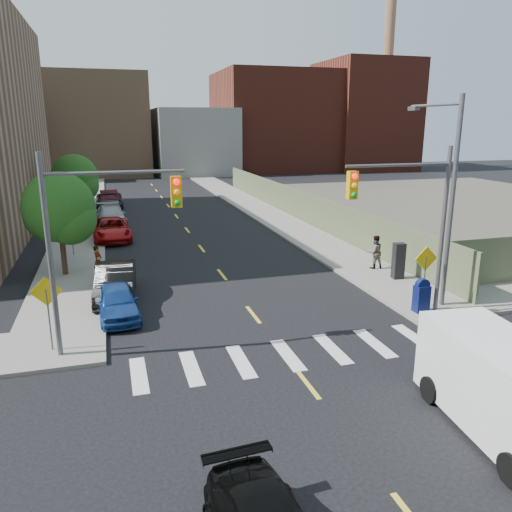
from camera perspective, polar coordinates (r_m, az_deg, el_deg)
ground at (r=14.58m, az=8.94°, el=-17.86°), size 160.00×160.00×0.00m
sidewalk_nw at (r=53.10m, az=-18.83°, el=5.74°), size 3.50×73.00×0.15m
sidewalk_ne at (r=54.68m, az=-2.31°, el=6.77°), size 3.50×73.00×0.15m
fence_north at (r=42.32m, az=4.65°, el=5.94°), size 0.12×44.00×2.50m
gravel_lot at (r=53.51m, az=22.62°, el=5.41°), size 36.00×42.00×0.06m
bg_bldg_midwest at (r=82.98m, az=-17.37°, el=14.07°), size 14.00×16.00×15.00m
bg_bldg_center at (r=82.15m, az=-7.20°, el=12.86°), size 12.00×16.00×10.00m
bg_bldg_east at (r=87.42m, az=1.91°, el=15.06°), size 18.00×18.00×16.00m
bg_bldg_fareast at (r=91.93m, az=12.19°, el=15.36°), size 14.00×16.00×18.00m
smokestack at (r=94.08m, az=14.62°, el=18.26°), size 1.80×1.80×28.00m
signal_nw at (r=17.31m, az=-17.81°, el=3.15°), size 4.59×0.30×7.00m
signal_ne at (r=20.77m, az=17.42°, el=5.05°), size 4.59×0.30×7.00m
streetlight_ne at (r=22.68m, az=21.00°, el=7.30°), size 0.25×3.70×9.00m
warn_sign_nw at (r=18.58m, az=-22.77°, el=-4.65°), size 1.06×0.06×2.83m
warn_sign_ne at (r=22.39m, az=18.80°, el=-1.04°), size 1.06×0.06×2.83m
warn_sign_midwest at (r=31.61m, az=-20.40°, el=3.33°), size 1.06×0.06×2.83m
tree_west_near at (r=27.49m, az=-21.57°, el=4.75°), size 3.66×3.64×5.52m
tree_west_far at (r=42.33m, az=-20.00°, el=8.14°), size 3.66×3.64×5.52m
parked_car_blue at (r=21.59m, az=-15.59°, el=-5.02°), size 1.90×4.12×1.37m
parked_car_black at (r=23.83m, az=-15.75°, el=-2.87°), size 2.07×4.93×1.58m
parked_car_red at (r=35.98m, az=-16.18°, el=2.97°), size 2.70×5.48×1.50m
parked_car_silver at (r=40.99m, az=-16.29°, el=4.42°), size 2.49×5.48×1.56m
parked_car_white at (r=43.53m, az=-16.31°, el=4.93°), size 1.99×4.35×1.45m
parked_car_maroon at (r=50.54m, az=-16.43°, el=6.30°), size 1.87×4.77×1.55m
parked_car_grey at (r=49.99m, az=-16.42°, el=6.16°), size 2.43×5.25×1.46m
cargo_van at (r=14.75m, az=26.26°, el=-13.11°), size 2.69×5.59×2.48m
mailbox at (r=22.09m, az=18.40°, el=-4.31°), size 0.61×0.47×1.46m
payphone at (r=26.36m, az=15.97°, el=-0.54°), size 0.58×0.49×1.85m
pedestrian_west at (r=27.14m, az=-17.62°, el=-0.51°), size 0.58×0.68×1.59m
pedestrian_east at (r=27.91m, az=13.43°, el=0.46°), size 0.89×0.70×1.83m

